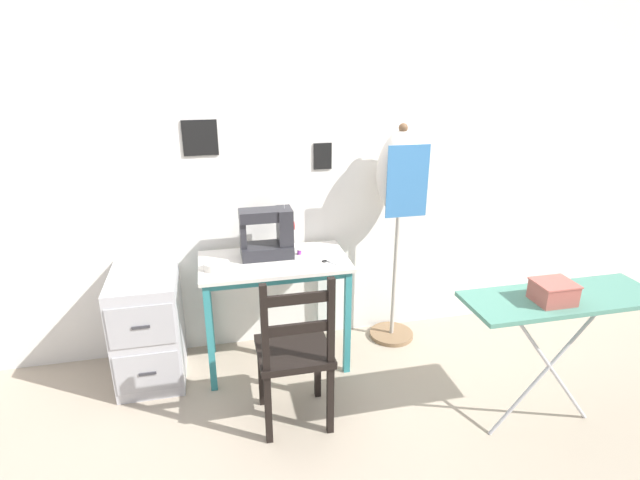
# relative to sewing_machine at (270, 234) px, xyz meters

# --- Properties ---
(ground_plane) EXTENTS (14.00, 14.00, 0.00)m
(ground_plane) POSITION_rel_sewing_machine_xyz_m (0.01, -0.33, -0.90)
(ground_plane) COLOR tan
(wall_back) EXTENTS (10.00, 0.06, 2.55)m
(wall_back) POSITION_rel_sewing_machine_xyz_m (0.01, 0.25, 0.37)
(wall_back) COLOR silver
(wall_back) RESTS_ON ground_plane
(sewing_table) EXTENTS (0.94, 0.51, 0.75)m
(sewing_table) POSITION_rel_sewing_machine_xyz_m (0.01, -0.08, -0.26)
(sewing_table) COLOR silver
(sewing_table) RESTS_ON ground_plane
(sewing_machine) EXTENTS (0.35, 0.19, 0.34)m
(sewing_machine) POSITION_rel_sewing_machine_xyz_m (0.00, 0.00, 0.00)
(sewing_machine) COLOR #28282D
(sewing_machine) RESTS_ON sewing_table
(fabric_bowl) EXTENTS (0.12, 0.12, 0.05)m
(fabric_bowl) POSITION_rel_sewing_machine_xyz_m (-0.36, -0.14, -0.13)
(fabric_bowl) COLOR silver
(fabric_bowl) RESTS_ON sewing_table
(scissors) EXTENTS (0.11, 0.10, 0.01)m
(scissors) POSITION_rel_sewing_machine_xyz_m (0.34, -0.18, -0.15)
(scissors) COLOR silver
(scissors) RESTS_ON sewing_table
(thread_spool_near_machine) EXTENTS (0.04, 0.04, 0.04)m
(thread_spool_near_machine) POSITION_rel_sewing_machine_xyz_m (0.19, -0.02, -0.13)
(thread_spool_near_machine) COLOR purple
(thread_spool_near_machine) RESTS_ON sewing_table
(wooden_chair) EXTENTS (0.40, 0.38, 0.95)m
(wooden_chair) POSITION_rel_sewing_machine_xyz_m (0.03, -0.68, -0.45)
(wooden_chair) COLOR black
(wooden_chair) RESTS_ON ground_plane
(filing_cabinet) EXTENTS (0.40, 0.57, 0.72)m
(filing_cabinet) POSITION_rel_sewing_machine_xyz_m (-0.80, -0.04, -0.54)
(filing_cabinet) COLOR #B7B7BC
(filing_cabinet) RESTS_ON ground_plane
(dress_form) EXTENTS (0.33, 0.32, 1.57)m
(dress_form) POSITION_rel_sewing_machine_xyz_m (0.89, 0.06, 0.25)
(dress_form) COLOR #846647
(dress_form) RESTS_ON ground_plane
(ironing_board) EXTENTS (1.02, 0.35, 0.83)m
(ironing_board) POSITION_rel_sewing_machine_xyz_m (1.37, -1.03, -0.13)
(ironing_board) COLOR #518E7A
(ironing_board) RESTS_ON ground_plane
(storage_box) EXTENTS (0.19, 0.17, 0.11)m
(storage_box) POSITION_rel_sewing_machine_xyz_m (1.27, -1.07, -0.03)
(storage_box) COLOR #AD564C
(storage_box) RESTS_ON ironing_board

